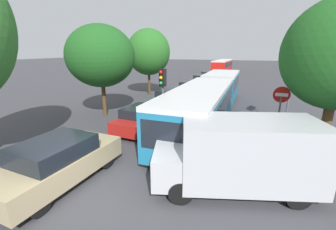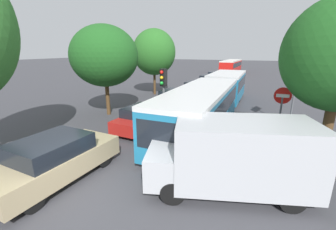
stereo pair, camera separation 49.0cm
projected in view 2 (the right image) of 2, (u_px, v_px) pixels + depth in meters
ground_plane at (87, 203)px, 6.60m from camera, size 200.00×200.00×0.00m
articulated_bus at (215, 96)px, 14.80m from camera, size 2.50×16.51×2.45m
city_bus_rear at (231, 65)px, 44.20m from camera, size 2.83×11.18×2.39m
queued_car_tan at (55, 159)px, 7.57m from camera, size 2.16×4.53×1.54m
queued_car_red at (142, 118)px, 12.49m from camera, size 1.88×3.96×1.34m
queued_car_green at (174, 98)px, 17.35m from camera, size 1.97×4.14×1.40m
queued_car_black at (196, 88)px, 21.86m from camera, size 1.97×4.15×1.41m
queued_car_graphite at (209, 81)px, 26.61m from camera, size 2.10×4.42×1.50m
queued_car_silver at (216, 77)px, 30.88m from camera, size 2.10×4.43×1.50m
white_van at (236, 155)px, 6.85m from camera, size 5.35×3.32×2.31m
traffic_light at (163, 86)px, 11.75m from camera, size 0.38×0.40×3.40m
no_entry_sign at (281, 109)px, 9.62m from camera, size 0.70×0.08×2.82m
direction_sign_post at (296, 82)px, 12.73m from camera, size 0.42×1.37×3.60m
tree_left_mid at (104, 58)px, 14.56m from camera, size 4.36×4.36×5.92m
tree_left_far at (154, 52)px, 21.65m from camera, size 4.14×4.14×6.30m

